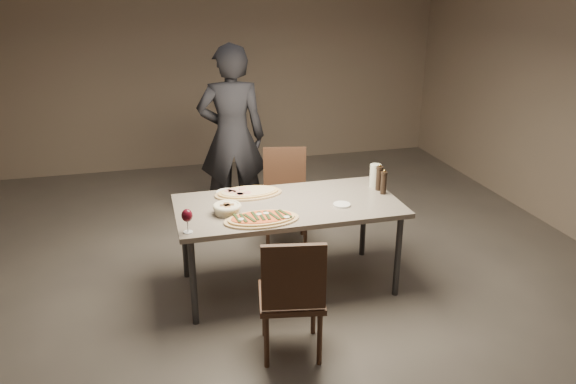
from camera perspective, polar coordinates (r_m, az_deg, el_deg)
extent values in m
plane|color=#5D5750|center=(4.85, 0.00, -9.41)|extent=(7.00, 7.00, 0.00)
plane|color=gray|center=(7.70, -6.81, 12.97)|extent=(6.00, 0.00, 6.00)
cube|color=gray|center=(4.53, 0.00, -1.42)|extent=(1.80, 0.90, 0.04)
cylinder|color=#333335|center=(4.24, -9.60, -9.02)|extent=(0.05, 0.05, 0.71)
cylinder|color=#333335|center=(4.64, 11.10, -6.39)|extent=(0.05, 0.05, 0.71)
cylinder|color=#333335|center=(4.90, -10.47, -4.78)|extent=(0.05, 0.05, 0.71)
cylinder|color=#333335|center=(5.24, 7.67, -2.83)|extent=(0.05, 0.05, 0.71)
ellipsoid|color=white|center=(4.16, -4.79, -2.72)|extent=(0.05, 0.05, 0.01)
ellipsoid|color=white|center=(4.25, -2.25, -2.13)|extent=(0.05, 0.05, 0.01)
ellipsoid|color=white|center=(4.23, -2.98, -2.22)|extent=(0.05, 0.05, 0.01)
ellipsoid|color=white|center=(4.18, -0.13, -2.51)|extent=(0.05, 0.05, 0.01)
cube|color=#213014|center=(4.18, -5.21, -2.65)|extent=(0.04, 0.16, 0.01)
cube|color=#213014|center=(4.18, -4.56, -2.64)|extent=(0.04, 0.16, 0.01)
cube|color=#213014|center=(4.17, -3.91, -2.65)|extent=(0.07, 0.16, 0.01)
cube|color=#213014|center=(4.21, -3.37, -2.43)|extent=(0.04, 0.16, 0.01)
cube|color=#213014|center=(4.20, -2.73, -2.43)|extent=(0.03, 0.16, 0.01)
cube|color=#213014|center=(4.21, -2.12, -2.36)|extent=(0.02, 0.16, 0.01)
cube|color=#213014|center=(4.20, -1.44, -2.42)|extent=(0.07, 0.16, 0.01)
cube|color=#213014|center=(4.22, -0.87, -2.29)|extent=(0.04, 0.16, 0.01)
cube|color=#213014|center=(4.24, -0.30, -2.19)|extent=(0.08, 0.16, 0.01)
cylinder|color=#DA9286|center=(4.76, -4.68, 0.37)|extent=(0.07, 0.07, 0.00)
cylinder|color=#DA9286|center=(4.70, -5.24, 0.08)|extent=(0.07, 0.07, 0.00)
cylinder|color=#DA9286|center=(4.64, -4.95, -0.20)|extent=(0.07, 0.07, 0.00)
cylinder|color=#DA9286|center=(4.65, -4.83, -0.16)|extent=(0.07, 0.07, 0.00)
cylinder|color=#DA9286|center=(4.74, -5.79, 0.22)|extent=(0.07, 0.07, 0.00)
cylinder|color=#DA9286|center=(4.71, -6.07, 0.12)|extent=(0.07, 0.07, 0.00)
cylinder|color=#DA9286|center=(4.69, -5.69, 0.03)|extent=(0.07, 0.07, 0.00)
cylinder|color=#DA9286|center=(4.66, -4.15, -0.05)|extent=(0.07, 0.07, 0.00)
cylinder|color=beige|center=(4.34, -6.20, -1.76)|extent=(0.19, 0.19, 0.07)
torus|color=beige|center=(4.33, -6.21, -1.44)|extent=(0.22, 0.22, 0.03)
cube|color=#A97245|center=(4.34, -5.87, -1.54)|extent=(0.06, 0.06, 0.04)
cube|color=#A97245|center=(4.36, -6.26, -1.44)|extent=(0.06, 0.06, 0.04)
cube|color=#A97245|center=(4.33, -6.55, -1.60)|extent=(0.06, 0.06, 0.04)
cube|color=#A97245|center=(4.31, -6.16, -1.70)|extent=(0.06, 0.06, 0.04)
cylinder|color=white|center=(4.50, 5.49, -1.30)|extent=(0.14, 0.14, 0.02)
cylinder|color=#9FA33C|center=(4.50, 5.49, -1.26)|extent=(0.10, 0.10, 0.00)
cylinder|color=black|center=(4.76, 9.68, 0.80)|extent=(0.05, 0.05, 0.17)
cylinder|color=black|center=(4.73, 9.75, 1.90)|extent=(0.06, 0.06, 0.02)
sphere|color=gold|center=(4.72, 9.77, 2.14)|extent=(0.02, 0.02, 0.02)
cylinder|color=black|center=(4.84, 9.23, 1.26)|extent=(0.05, 0.05, 0.19)
cylinder|color=black|center=(4.81, 9.30, 2.44)|extent=(0.06, 0.06, 0.02)
sphere|color=gold|center=(4.80, 9.32, 2.69)|extent=(0.02, 0.02, 0.02)
cylinder|color=silver|center=(4.91, 8.85, 1.65)|extent=(0.10, 0.10, 0.20)
cylinder|color=silver|center=(4.08, -10.11, -4.02)|extent=(0.07, 0.07, 0.01)
cylinder|color=silver|center=(4.06, -10.15, -3.44)|extent=(0.01, 0.01, 0.09)
ellipsoid|color=#4F0B18|center=(4.03, -10.22, -2.37)|extent=(0.08, 0.08, 0.10)
cylinder|color=white|center=(4.76, -6.21, -0.04)|extent=(0.18, 0.18, 0.01)
cube|color=#3E271A|center=(3.88, 0.31, -10.62)|extent=(0.50, 0.50, 0.04)
cylinder|color=#3E271A|center=(3.85, -2.19, -14.91)|extent=(0.04, 0.04, 0.40)
cylinder|color=#3E271A|center=(3.87, 3.23, -14.66)|extent=(0.04, 0.04, 0.40)
cylinder|color=#3E271A|center=(4.14, -2.40, -12.04)|extent=(0.04, 0.04, 0.40)
cylinder|color=#3E271A|center=(4.16, 2.58, -11.83)|extent=(0.04, 0.04, 0.40)
cube|color=#3E271A|center=(3.57, 0.58, -8.64)|extent=(0.41, 0.11, 0.45)
cube|color=#3E271A|center=(5.40, -0.25, -1.09)|extent=(0.52, 0.52, 0.04)
cylinder|color=#3E271A|center=(5.66, 1.47, -2.47)|extent=(0.04, 0.04, 0.41)
cylinder|color=#3E271A|center=(5.65, -2.14, -2.54)|extent=(0.04, 0.04, 0.41)
cylinder|color=#3E271A|center=(5.34, 1.76, -3.99)|extent=(0.04, 0.04, 0.41)
cylinder|color=#3E271A|center=(5.32, -2.07, -4.07)|extent=(0.04, 0.04, 0.41)
cube|color=#3E271A|center=(5.49, -0.35, 2.27)|extent=(0.42, 0.12, 0.46)
imported|color=black|center=(5.74, -5.72, 5.57)|extent=(0.74, 0.53, 1.88)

